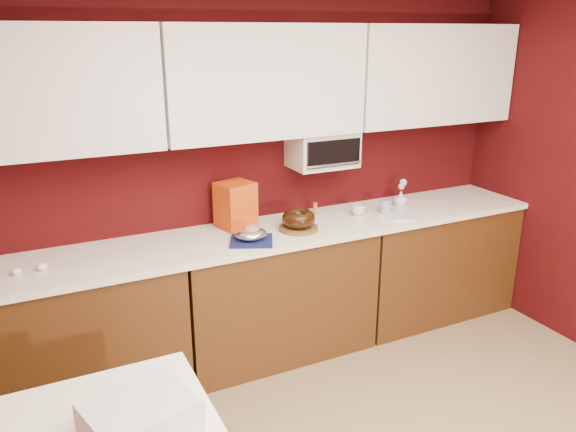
# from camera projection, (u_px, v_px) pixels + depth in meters

# --- Properties ---
(wall_back) EXTENTS (4.00, 0.02, 2.50)m
(wall_back) POSITION_uv_depth(u_px,v_px,m) (255.00, 169.00, 3.87)
(wall_back) COLOR #390708
(wall_back) RESTS_ON floor
(base_cabinet_left) EXTENTS (1.31, 0.58, 0.86)m
(base_cabinet_left) POSITION_uv_depth(u_px,v_px,m) (69.00, 339.00, 3.30)
(base_cabinet_left) COLOR #46270E
(base_cabinet_left) RESTS_ON floor
(base_cabinet_center) EXTENTS (1.31, 0.58, 0.86)m
(base_cabinet_center) POSITION_uv_depth(u_px,v_px,m) (274.00, 294.00, 3.86)
(base_cabinet_center) COLOR #46270E
(base_cabinet_center) RESTS_ON floor
(base_cabinet_right) EXTENTS (1.31, 0.58, 0.86)m
(base_cabinet_right) POSITION_uv_depth(u_px,v_px,m) (428.00, 261.00, 4.42)
(base_cabinet_right) COLOR #46270E
(base_cabinet_right) RESTS_ON floor
(countertop) EXTENTS (4.00, 0.62, 0.04)m
(countertop) POSITION_uv_depth(u_px,v_px,m) (274.00, 233.00, 3.72)
(countertop) COLOR white
(countertop) RESTS_ON base_cabinet_center
(upper_cabinet_left) EXTENTS (1.31, 0.33, 0.70)m
(upper_cabinet_left) POSITION_uv_depth(u_px,v_px,m) (33.00, 91.00, 2.98)
(upper_cabinet_left) COLOR white
(upper_cabinet_left) RESTS_ON wall_back
(upper_cabinet_center) EXTENTS (1.31, 0.33, 0.70)m
(upper_cabinet_center) POSITION_uv_depth(u_px,v_px,m) (263.00, 82.00, 3.54)
(upper_cabinet_center) COLOR white
(upper_cabinet_center) RESTS_ON wall_back
(upper_cabinet_right) EXTENTS (1.31, 0.33, 0.70)m
(upper_cabinet_right) POSITION_uv_depth(u_px,v_px,m) (430.00, 75.00, 4.09)
(upper_cabinet_right) COLOR white
(upper_cabinet_right) RESTS_ON wall_back
(toaster_oven) EXTENTS (0.45, 0.30, 0.25)m
(toaster_oven) POSITION_uv_depth(u_px,v_px,m) (322.00, 149.00, 3.89)
(toaster_oven) COLOR white
(toaster_oven) RESTS_ON upper_cabinet_center
(toaster_oven_door) EXTENTS (0.40, 0.02, 0.18)m
(toaster_oven_door) POSITION_uv_depth(u_px,v_px,m) (334.00, 153.00, 3.76)
(toaster_oven_door) COLOR black
(toaster_oven_door) RESTS_ON toaster_oven
(toaster_oven_handle) EXTENTS (0.42, 0.02, 0.02)m
(toaster_oven_handle) POSITION_uv_depth(u_px,v_px,m) (335.00, 165.00, 3.77)
(toaster_oven_handle) COLOR silver
(toaster_oven_handle) RESTS_ON toaster_oven
(cake_base) EXTENTS (0.28, 0.28, 0.02)m
(cake_base) POSITION_uv_depth(u_px,v_px,m) (299.00, 228.00, 3.71)
(cake_base) COLOR brown
(cake_base) RESTS_ON countertop
(bundt_cake) EXTENTS (0.29, 0.29, 0.09)m
(bundt_cake) POSITION_uv_depth(u_px,v_px,m) (299.00, 219.00, 3.69)
(bundt_cake) COLOR black
(bundt_cake) RESTS_ON cake_base
(navy_towel) EXTENTS (0.33, 0.31, 0.02)m
(navy_towel) POSITION_uv_depth(u_px,v_px,m) (252.00, 241.00, 3.50)
(navy_towel) COLOR #121744
(navy_towel) RESTS_ON countertop
(foil_ham_nest) EXTENTS (0.22, 0.20, 0.07)m
(foil_ham_nest) POSITION_uv_depth(u_px,v_px,m) (251.00, 234.00, 3.48)
(foil_ham_nest) COLOR white
(foil_ham_nest) RESTS_ON navy_towel
(roasted_ham) EXTENTS (0.12, 0.11, 0.07)m
(roasted_ham) POSITION_uv_depth(u_px,v_px,m) (251.00, 230.00, 3.47)
(roasted_ham) COLOR #B86C54
(roasted_ham) RESTS_ON foil_ham_nest
(pandoro_box) EXTENTS (0.27, 0.26, 0.31)m
(pandoro_box) POSITION_uv_depth(u_px,v_px,m) (235.00, 205.00, 3.73)
(pandoro_box) COLOR #A9220B
(pandoro_box) RESTS_ON countertop
(dark_pan) EXTENTS (0.24, 0.24, 0.03)m
(dark_pan) POSITION_uv_depth(u_px,v_px,m) (296.00, 220.00, 3.86)
(dark_pan) COLOR black
(dark_pan) RESTS_ON countertop
(coffee_mug) EXTENTS (0.12, 0.12, 0.09)m
(coffee_mug) POSITION_uv_depth(u_px,v_px,m) (358.00, 209.00, 4.00)
(coffee_mug) COLOR silver
(coffee_mug) RESTS_ON countertop
(blue_jar) EXTENTS (0.10, 0.10, 0.10)m
(blue_jar) POSITION_uv_depth(u_px,v_px,m) (386.00, 207.00, 4.04)
(blue_jar) COLOR navy
(blue_jar) RESTS_ON countertop
(flower_vase) EXTENTS (0.10, 0.10, 0.12)m
(flower_vase) POSITION_uv_depth(u_px,v_px,m) (401.00, 198.00, 4.22)
(flower_vase) COLOR silver
(flower_vase) RESTS_ON countertop
(flower_pink) EXTENTS (0.05, 0.05, 0.05)m
(flower_pink) POSITION_uv_depth(u_px,v_px,m) (401.00, 186.00, 4.19)
(flower_pink) COLOR pink
(flower_pink) RESTS_ON flower_vase
(flower_blue) EXTENTS (0.05, 0.05, 0.05)m
(flower_blue) POSITION_uv_depth(u_px,v_px,m) (403.00, 183.00, 4.22)
(flower_blue) COLOR #90CCE6
(flower_blue) RESTS_ON flower_vase
(china_plate) EXTENTS (0.23, 0.23, 0.01)m
(china_plate) POSITION_uv_depth(u_px,v_px,m) (402.00, 216.00, 3.97)
(china_plate) COLOR white
(china_plate) RESTS_ON countertop
(amber_bottle) EXTENTS (0.03, 0.03, 0.09)m
(amber_bottle) POSITION_uv_depth(u_px,v_px,m) (315.00, 209.00, 4.01)
(amber_bottle) COLOR #93651A
(amber_bottle) RESTS_ON countertop
(egg_left) EXTENTS (0.06, 0.05, 0.04)m
(egg_left) POSITION_uv_depth(u_px,v_px,m) (16.00, 272.00, 3.02)
(egg_left) COLOR silver
(egg_left) RESTS_ON countertop
(egg_right) EXTENTS (0.06, 0.05, 0.04)m
(egg_right) POSITION_uv_depth(u_px,v_px,m) (42.00, 267.00, 3.08)
(egg_right) COLOR white
(egg_right) RESTS_ON countertop
(newspaper_stack) EXTENTS (0.43, 0.39, 0.13)m
(newspaper_stack) POSITION_uv_depth(u_px,v_px,m) (140.00, 417.00, 2.04)
(newspaper_stack) COLOR silver
(newspaper_stack) RESTS_ON dining_table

